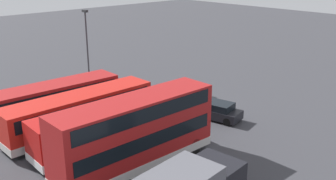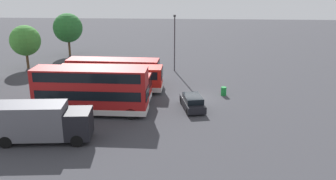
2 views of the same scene
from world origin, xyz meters
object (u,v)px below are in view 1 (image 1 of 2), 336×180
lamp_post_tall (87,42)px  waste_bin_yellow (202,91)px  car_hatchback_silver (214,110)px  bus_single_deck_third (80,111)px  bus_double_decker_near_end (136,132)px  bus_single_deck_fourth (52,101)px  bus_single_deck_second (105,126)px

lamp_post_tall → waste_bin_yellow: lamp_post_tall is taller
car_hatchback_silver → lamp_post_tall: bearing=9.3°
bus_single_deck_third → bus_double_decker_near_end: bearing=176.7°
bus_single_deck_third → bus_single_deck_fourth: same height
lamp_post_tall → car_hatchback_silver: bearing=-170.7°
bus_single_deck_second → bus_single_deck_third: same height
waste_bin_yellow → bus_double_decker_near_end: bearing=116.0°
car_hatchback_silver → bus_single_deck_third: bearing=61.0°
bus_double_decker_near_end → waste_bin_yellow: size_ratio=11.45×
bus_single_deck_second → waste_bin_yellow: (2.76, -12.95, -1.14)m
bus_single_deck_second → waste_bin_yellow: size_ratio=10.85×
waste_bin_yellow → bus_single_deck_fourth: bearing=71.9°
bus_double_decker_near_end → waste_bin_yellow: (6.43, -13.16, -1.97)m
bus_single_deck_second → lamp_post_tall: 15.18m
car_hatchback_silver → bus_double_decker_near_end: bearing=101.5°
bus_single_deck_second → bus_single_deck_third: (3.45, -0.20, 0.00)m
bus_single_deck_fourth → lamp_post_tall: 9.90m
bus_single_deck_second → bus_double_decker_near_end: bearing=176.7°
car_hatchback_silver → waste_bin_yellow: car_hatchback_silver is taller
bus_double_decker_near_end → bus_single_deck_second: bearing=-3.3°
bus_single_deck_fourth → lamp_post_tall: bearing=-50.3°
bus_single_deck_second → lamp_post_tall: (13.13, -7.06, 2.89)m
bus_single_deck_fourth → lamp_post_tall: lamp_post_tall is taller
bus_double_decker_near_end → bus_single_deck_fourth: size_ratio=0.96×
bus_single_deck_fourth → bus_single_deck_third: bearing=-173.4°
bus_single_deck_second → bus_single_deck_fourth: (7.07, 0.22, 0.00)m
bus_single_deck_second → waste_bin_yellow: bearing=-78.0°
bus_single_deck_third → waste_bin_yellow: (-0.69, -12.75, -1.15)m
lamp_post_tall → bus_single_deck_fourth: bearing=129.7°
bus_single_deck_second → car_hatchback_silver: (-1.70, -9.48, -0.92)m
bus_double_decker_near_end → car_hatchback_silver: size_ratio=2.29×
bus_double_decker_near_end → lamp_post_tall: lamp_post_tall is taller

